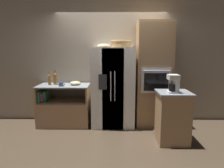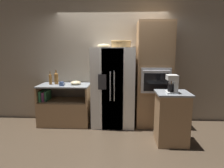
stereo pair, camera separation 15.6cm
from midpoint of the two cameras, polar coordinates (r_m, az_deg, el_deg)
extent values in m
plane|color=#4C3D2D|center=(4.54, 0.74, -11.79)|extent=(20.00, 20.00, 0.00)
cube|color=tan|center=(4.70, 0.98, 6.48)|extent=(12.00, 0.06, 2.80)
cube|color=#A87F56|center=(4.70, -12.17, -7.82)|extent=(1.11, 0.67, 0.53)
cube|color=#A87F56|center=(4.63, -12.29, -4.58)|extent=(1.07, 0.62, 0.02)
cube|color=#A87F56|center=(4.76, -18.66, -2.47)|extent=(0.04, 0.67, 0.34)
cube|color=#A87F56|center=(4.48, -5.68, -2.74)|extent=(0.04, 0.67, 0.34)
cube|color=gray|center=(4.55, -12.45, -0.34)|extent=(1.11, 0.67, 0.03)
cube|color=#337A4C|center=(4.72, -18.12, -3.01)|extent=(0.04, 0.47, 0.23)
cube|color=#934784|center=(4.70, -17.54, -3.21)|extent=(0.05, 0.38, 0.20)
cube|color=#337A4C|center=(4.68, -16.95, -3.10)|extent=(0.04, 0.31, 0.22)
cube|color=white|center=(4.39, 1.36, -0.89)|extent=(0.91, 0.69, 1.71)
cube|color=white|center=(4.04, 1.15, -1.82)|extent=(0.45, 0.02, 1.68)
cube|color=white|center=(4.04, 1.32, -1.82)|extent=(0.45, 0.02, 1.68)
cylinder|color=#B2B2B7|center=(4.00, 0.68, -0.69)|extent=(0.02, 0.02, 0.60)
cylinder|color=#B2B2B7|center=(4.00, 1.77, -0.70)|extent=(0.02, 0.02, 0.60)
cube|color=#2D2D33|center=(4.01, -1.70, 0.57)|extent=(0.16, 0.01, 0.31)
cube|color=#A87F56|center=(4.46, 12.80, 2.57)|extent=(0.74, 0.60, 2.26)
cube|color=silver|center=(4.16, 13.51, 0.94)|extent=(0.60, 0.04, 0.52)
cube|color=black|center=(4.14, 13.54, 0.47)|extent=(0.50, 0.01, 0.36)
cylinder|color=#B2B2B7|center=(4.10, 13.72, 3.67)|extent=(0.53, 0.02, 0.02)
cube|color=#94704C|center=(4.13, 13.88, 11.09)|extent=(0.69, 0.01, 0.85)
cube|color=#A87F56|center=(3.78, 17.80, -9.46)|extent=(0.53, 0.51, 0.91)
cube|color=gray|center=(3.66, 18.19, -2.50)|extent=(0.58, 0.55, 0.03)
cylinder|color=tan|center=(4.24, 3.67, 11.23)|extent=(0.40, 0.40, 0.13)
torus|color=tan|center=(4.24, 3.68, 12.09)|extent=(0.42, 0.42, 0.03)
ellipsoid|color=beige|center=(4.27, -1.32, 10.89)|extent=(0.27, 0.27, 0.08)
cylinder|color=brown|center=(4.64, -14.70, 1.36)|extent=(0.09, 0.09, 0.23)
cone|color=brown|center=(4.62, -14.77, 3.06)|extent=(0.09, 0.09, 0.05)
cylinder|color=brown|center=(4.62, -14.80, 3.61)|extent=(0.03, 0.03, 0.04)
cylinder|color=brown|center=(4.63, -16.27, 1.16)|extent=(0.06, 0.06, 0.21)
cone|color=brown|center=(4.61, -16.34, 2.67)|extent=(0.06, 0.06, 0.04)
cylinder|color=brown|center=(4.61, -16.37, 3.17)|extent=(0.02, 0.02, 0.05)
cylinder|color=#384C7A|center=(4.39, -13.27, 0.04)|extent=(0.10, 0.10, 0.09)
torus|color=#384C7A|center=(4.38, -12.63, 0.03)|extent=(0.06, 0.01, 0.06)
ellipsoid|color=beige|center=(4.49, -9.34, 0.36)|extent=(0.23, 0.23, 0.08)
cube|color=white|center=(3.59, 17.81, -2.25)|extent=(0.18, 0.21, 0.02)
cylinder|color=black|center=(3.58, 17.67, -1.04)|extent=(0.11, 0.11, 0.13)
cube|color=white|center=(3.58, 18.82, 0.00)|extent=(0.06, 0.18, 0.31)
cube|color=white|center=(3.55, 18.03, 1.80)|extent=(0.18, 0.21, 0.09)
camera|label=1|loc=(0.08, -88.95, 0.18)|focal=32.00mm
camera|label=2|loc=(0.08, 91.05, -0.18)|focal=32.00mm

